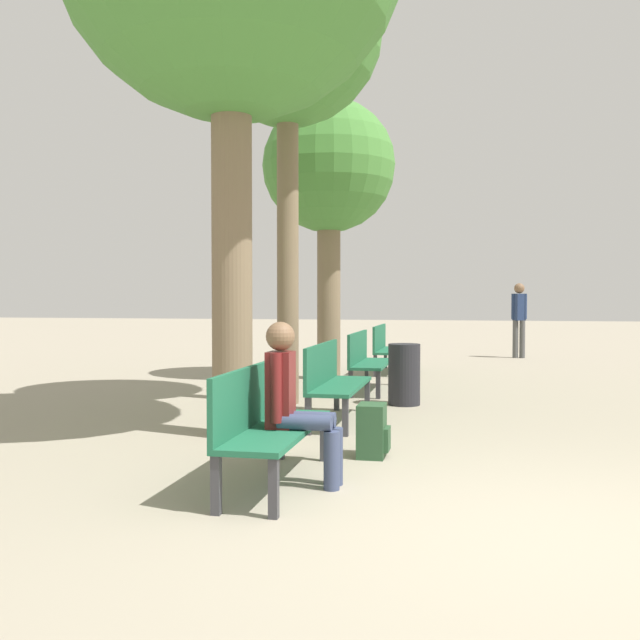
% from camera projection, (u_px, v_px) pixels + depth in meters
% --- Properties ---
extents(ground_plane, '(80.00, 80.00, 0.00)m').
position_uv_depth(ground_plane, '(535.00, 534.00, 4.20)').
color(ground_plane, gray).
extents(bench_row_0, '(0.47, 1.71, 0.88)m').
position_uv_depth(bench_row_0, '(265.00, 417.00, 5.32)').
color(bench_row_0, '#1E6042').
rests_on(bench_row_0, ground_plane).
extents(bench_row_1, '(0.47, 1.71, 0.88)m').
position_uv_depth(bench_row_1, '(332.00, 377.00, 7.97)').
color(bench_row_1, '#1E6042').
rests_on(bench_row_1, ground_plane).
extents(bench_row_2, '(0.47, 1.71, 0.88)m').
position_uv_depth(bench_row_2, '(366.00, 357.00, 10.62)').
color(bench_row_2, '#1E6042').
rests_on(bench_row_2, ground_plane).
extents(bench_row_3, '(0.47, 1.71, 0.88)m').
position_uv_depth(bench_row_3, '(386.00, 346.00, 13.28)').
color(bench_row_3, '#1E6042').
rests_on(bench_row_3, ground_plane).
extents(tree_row_1, '(2.49, 2.49, 6.13)m').
position_uv_depth(tree_row_1, '(287.00, 34.00, 9.24)').
color(tree_row_1, '#7A664C').
rests_on(tree_row_1, ground_plane).
extents(tree_row_2, '(2.25, 2.25, 4.75)m').
position_uv_depth(tree_row_2, '(329.00, 171.00, 12.06)').
color(tree_row_2, '#7A664C').
rests_on(tree_row_2, ground_plane).
extents(person_seated, '(0.57, 0.32, 1.21)m').
position_uv_depth(person_seated, '(295.00, 399.00, 5.26)').
color(person_seated, '#384260').
rests_on(person_seated, ground_plane).
extents(backpack, '(0.27, 0.32, 0.46)m').
position_uv_depth(backpack, '(372.00, 431.00, 6.21)').
color(backpack, '#284C2D').
rests_on(backpack, ground_plane).
extents(pedestrian_near, '(0.35, 0.29, 1.73)m').
position_uv_depth(pedestrian_near, '(519.00, 315.00, 16.41)').
color(pedestrian_near, '#4C4C4C').
rests_on(pedestrian_near, ground_plane).
extents(trash_bin, '(0.41, 0.41, 0.79)m').
position_uv_depth(trash_bin, '(404.00, 374.00, 9.23)').
color(trash_bin, '#232328').
rests_on(trash_bin, ground_plane).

